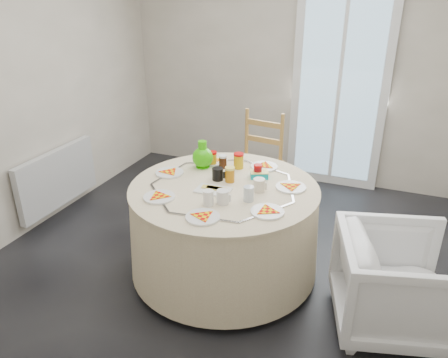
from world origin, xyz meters
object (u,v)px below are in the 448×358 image
at_px(radiator, 58,178).
at_px(armchair, 398,277).
at_px(table, 224,229).
at_px(wooden_chair, 255,166).
at_px(green_pitcher, 203,152).

xyz_separation_m(radiator, armchair, (3.10, -0.42, 0.01)).
relative_size(table, armchair, 1.93).
relative_size(wooden_chair, armchair, 1.32).
xyz_separation_m(table, wooden_chair, (-0.11, 1.08, 0.09)).
bearing_deg(table, green_pitcher, 136.97).
bearing_deg(green_pitcher, table, -57.91).
relative_size(armchair, green_pitcher, 3.44).
relative_size(radiator, armchair, 1.34).
bearing_deg(wooden_chair, table, -76.86).
bearing_deg(green_pitcher, wooden_chair, 61.91).
relative_size(wooden_chair, green_pitcher, 4.54).
bearing_deg(armchair, radiator, 67.02).
xyz_separation_m(table, green_pitcher, (-0.30, 0.28, 0.49)).
height_order(armchair, green_pitcher, green_pitcher).
height_order(radiator, green_pitcher, green_pitcher).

